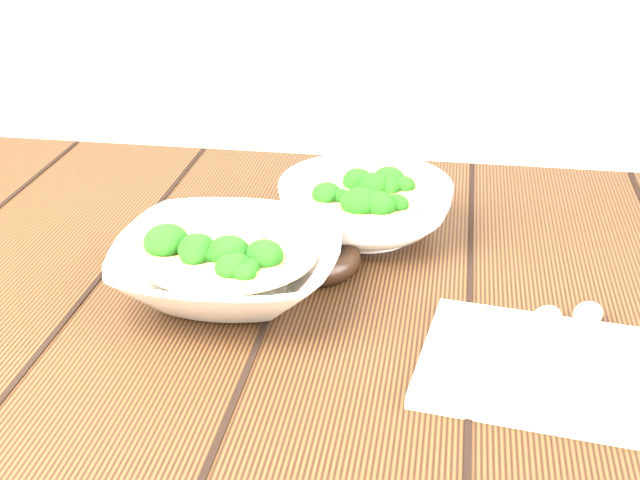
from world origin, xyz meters
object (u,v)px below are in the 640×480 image
at_px(trivet, 311,258).
at_px(soup_bowl_front, 228,264).
at_px(napkin, 542,368).
at_px(soup_bowl_back, 365,206).
at_px(table, 302,378).

bearing_deg(trivet, soup_bowl_front, -140.79).
height_order(soup_bowl_front, napkin, soup_bowl_front).
height_order(soup_bowl_back, napkin, soup_bowl_back).
xyz_separation_m(soup_bowl_front, napkin, (0.32, -0.11, -0.03)).
distance_m(soup_bowl_back, trivet, 0.12).
height_order(table, soup_bowl_back, soup_bowl_back).
distance_m(soup_bowl_front, napkin, 0.34).
bearing_deg(soup_bowl_back, soup_bowl_front, -127.12).
height_order(table, soup_bowl_front, soup_bowl_front).
bearing_deg(table, soup_bowl_front, -162.90).
xyz_separation_m(table, napkin, (0.25, -0.13, 0.13)).
bearing_deg(soup_bowl_back, napkin, -54.61).
bearing_deg(soup_bowl_back, trivet, -115.05).
xyz_separation_m(table, soup_bowl_front, (-0.07, -0.02, 0.15)).
bearing_deg(trivet, soup_bowl_back, 64.95).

